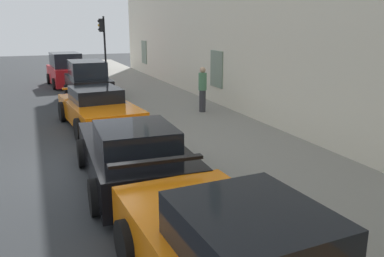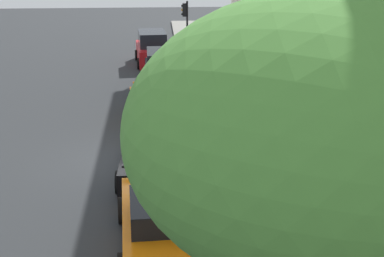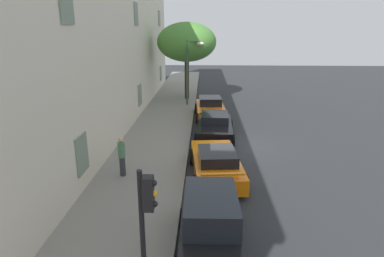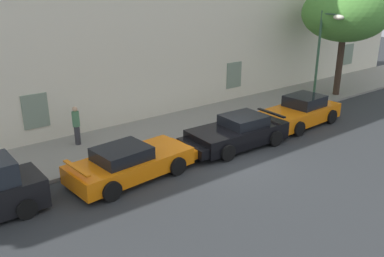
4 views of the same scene
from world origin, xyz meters
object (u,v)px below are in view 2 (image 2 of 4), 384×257
(sportscar_yellow_flank, at_px, (155,154))
(sportscar_white_middle, at_px, (163,221))
(street_lamp, at_px, (250,157))
(hatchback_distant, at_px, (152,50))
(pedestrian_admiring, at_px, (255,92))
(hatchback_parked, at_px, (163,71))
(traffic_light, at_px, (186,24))
(sportscar_red_lead, at_px, (157,108))
(tree_near_kerb, at_px, (340,133))

(sportscar_yellow_flank, height_order, sportscar_white_middle, sportscar_white_middle)
(street_lamp, bearing_deg, hatchback_distant, -175.89)
(sportscar_white_middle, xyz_separation_m, pedestrian_admiring, (-9.93, 3.89, 0.40))
(hatchback_parked, bearing_deg, street_lamp, 3.72)
(street_lamp, relative_size, pedestrian_admiring, 2.99)
(traffic_light, xyz_separation_m, street_lamp, (21.15, -0.07, 1.09))
(sportscar_red_lead, bearing_deg, hatchback_distant, -178.90)
(sportscar_white_middle, bearing_deg, hatchback_distant, -179.18)
(sportscar_red_lead, distance_m, hatchback_distant, 10.52)
(sportscar_red_lead, relative_size, pedestrian_admiring, 3.01)
(traffic_light, bearing_deg, sportscar_yellow_flank, -7.28)
(sportscar_white_middle, distance_m, street_lamp, 5.04)
(sportscar_red_lead, xyz_separation_m, hatchback_parked, (-5.24, 0.30, 0.24))
(hatchback_parked, distance_m, traffic_light, 3.58)
(hatchback_distant, bearing_deg, sportscar_white_middle, 0.82)
(sportscar_yellow_flank, bearing_deg, sportscar_white_middle, 2.27)
(pedestrian_admiring, bearing_deg, sportscar_yellow_flank, -36.56)
(hatchback_parked, xyz_separation_m, pedestrian_admiring, (4.70, 3.67, 0.20))
(sportscar_red_lead, relative_size, hatchback_distant, 1.31)
(sportscar_yellow_flank, height_order, hatchback_distant, hatchback_distant)
(pedestrian_admiring, bearing_deg, traffic_light, -162.27)
(sportscar_white_middle, relative_size, hatchback_distant, 1.24)
(traffic_light, bearing_deg, street_lamp, -0.20)
(sportscar_red_lead, distance_m, street_lamp, 13.55)
(sportscar_white_middle, bearing_deg, street_lamp, 20.86)
(street_lamp, bearing_deg, pedestrian_admiring, 169.71)
(sportscar_red_lead, xyz_separation_m, hatchback_distant, (-10.51, -0.20, 0.25))
(tree_near_kerb, relative_size, traffic_light, 1.78)
(sportscar_yellow_flank, height_order, traffic_light, traffic_light)
(sportscar_red_lead, distance_m, sportscar_white_middle, 9.39)
(hatchback_distant, height_order, tree_near_kerb, tree_near_kerb)
(sportscar_red_lead, distance_m, tree_near_kerb, 16.29)
(sportscar_white_middle, xyz_separation_m, traffic_light, (-17.44, 1.48, 2.01))
(sportscar_yellow_flank, distance_m, traffic_light, 13.26)
(hatchback_distant, distance_m, pedestrian_admiring, 10.81)
(traffic_light, height_order, street_lamp, street_lamp)
(sportscar_white_middle, height_order, tree_near_kerb, tree_near_kerb)
(sportscar_red_lead, height_order, street_lamp, street_lamp)
(hatchback_parked, bearing_deg, pedestrian_admiring, 37.98)
(sportscar_yellow_flank, bearing_deg, tree_near_kerb, 11.69)
(hatchback_parked, bearing_deg, sportscar_white_middle, -0.86)
(hatchback_parked, height_order, tree_near_kerb, tree_near_kerb)
(traffic_light, bearing_deg, hatchback_parked, -24.17)
(sportscar_red_lead, relative_size, street_lamp, 1.00)
(sportscar_yellow_flank, xyz_separation_m, street_lamp, (8.15, 1.59, 3.13))
(sportscar_white_middle, bearing_deg, traffic_light, 175.14)
(traffic_light, relative_size, pedestrian_admiring, 2.14)
(sportscar_red_lead, xyz_separation_m, sportscar_white_middle, (9.39, 0.08, 0.03))
(hatchback_parked, height_order, street_lamp, street_lamp)
(traffic_light, bearing_deg, hatchback_distant, -144.32)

